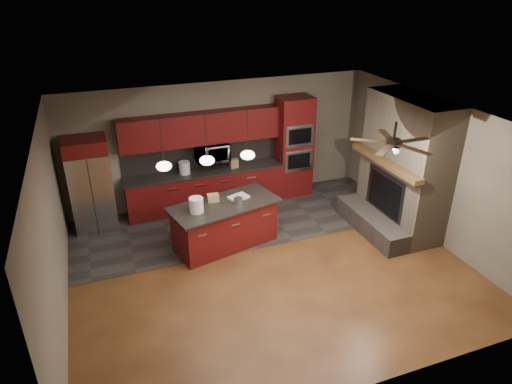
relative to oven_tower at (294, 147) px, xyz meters
name	(u,v)px	position (x,y,z in m)	size (l,w,h in m)	color
ground	(269,265)	(-1.70, -2.69, -1.19)	(7.00, 7.00, 0.00)	brown
ceiling	(271,120)	(-1.70, -2.69, 1.61)	(7.00, 6.00, 0.02)	white
back_wall	(221,143)	(-1.70, 0.31, 0.21)	(7.00, 0.02, 2.80)	gray
right_wall	(435,170)	(1.80, -2.69, 0.21)	(0.02, 6.00, 2.80)	gray
left_wall	(51,235)	(-5.20, -2.69, 0.21)	(0.02, 6.00, 2.80)	gray
slate_tile_patch	(238,220)	(-1.70, -0.89, -1.19)	(7.00, 2.40, 0.01)	#33302E
fireplace_column	(402,171)	(1.34, -2.29, 0.11)	(1.30, 2.10, 2.80)	#786855
back_cabinetry	(204,170)	(-2.18, 0.05, -0.30)	(3.59, 0.64, 2.20)	#571010
oven_tower	(294,147)	(0.00, 0.00, 0.00)	(0.80, 0.63, 2.38)	#571010
microwave	(212,152)	(-1.98, 0.06, 0.11)	(0.73, 0.41, 0.50)	silver
refrigerator	(91,184)	(-4.59, -0.07, -0.20)	(0.84, 0.75, 1.98)	silver
kitchen_island	(225,224)	(-2.24, -1.73, -0.73)	(2.25, 1.40, 0.92)	#571010
white_bucket	(196,205)	(-2.81, -1.86, -0.13)	(0.26, 0.26, 0.28)	silver
paint_can	(238,201)	(-1.98, -1.81, -0.21)	(0.17, 0.17, 0.12)	#9E9DA2
paint_tray	(238,197)	(-1.91, -1.59, -0.25)	(0.38, 0.27, 0.04)	silver
cardboard_box	(213,198)	(-2.41, -1.54, -0.20)	(0.22, 0.16, 0.14)	#A58055
counter_bucket	(184,168)	(-2.63, 0.01, -0.15)	(0.24, 0.24, 0.28)	silver
counter_box	(234,163)	(-1.50, -0.04, -0.19)	(0.18, 0.14, 0.20)	#96684D
pendant_left	(164,166)	(-3.35, -1.99, 0.77)	(0.26, 0.26, 0.92)	black
pendant_center	(207,160)	(-2.60, -1.99, 0.77)	(0.26, 0.26, 0.92)	black
pendant_right	(248,155)	(-1.85, -1.99, 0.77)	(0.26, 0.26, 0.92)	black
ceiling_fan	(393,143)	(0.10, -3.49, 1.27)	(1.27, 1.33, 0.41)	black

